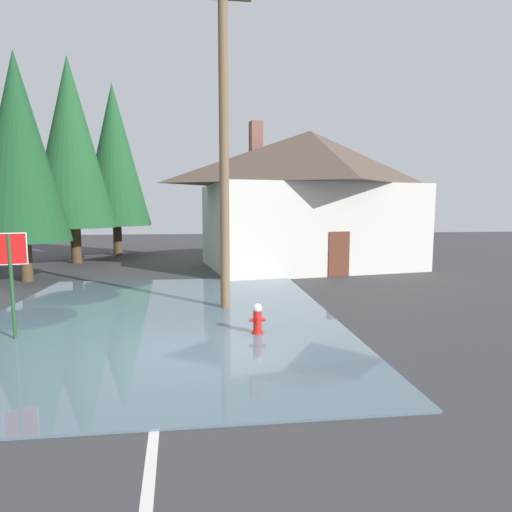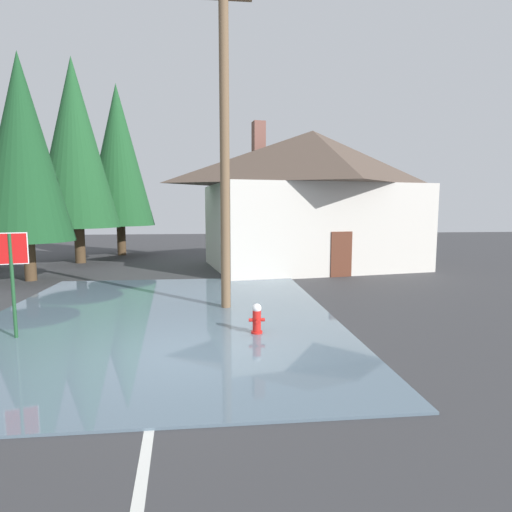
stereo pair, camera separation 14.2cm
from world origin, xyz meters
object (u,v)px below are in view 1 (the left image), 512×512
stop_sign_near (10,264)px  pine_tree_mid_left (19,148)px  pine_tree_short_left (71,143)px  fire_hydrant (257,320)px  house (309,197)px  pine_tree_far_center (114,156)px  utility_pole (224,142)px

stop_sign_near → pine_tree_mid_left: 9.42m
stop_sign_near → pine_tree_short_left: 14.75m
fire_hydrant → pine_tree_short_left: bearing=120.8°
house → pine_tree_short_left: (-12.35, 2.74, 2.88)m
house → stop_sign_near: bearing=-131.2°
stop_sign_near → pine_tree_short_left: size_ratio=0.23×
fire_hydrant → pine_tree_far_center: (-6.89, 17.64, 5.91)m
house → pine_tree_mid_left: pine_tree_mid_left is taller
fire_hydrant → house: 12.34m
utility_pole → pine_tree_mid_left: bearing=144.6°
stop_sign_near → pine_tree_mid_left: size_ratio=0.27×
pine_tree_mid_left → pine_tree_far_center: 9.47m
pine_tree_short_left → pine_tree_far_center: (1.44, 3.69, -0.17)m
utility_pole → pine_tree_far_center: bearing=112.6°
pine_tree_mid_left → pine_tree_far_center: pine_tree_far_center is taller
stop_sign_near → house: bearing=48.8°
utility_pole → pine_tree_short_left: pine_tree_short_left is taller
pine_tree_mid_left → pine_tree_far_center: size_ratio=0.86×
pine_tree_mid_left → fire_hydrant: bearing=-44.1°
house → pine_tree_short_left: 12.97m
fire_hydrant → pine_tree_mid_left: size_ratio=0.08×
house → utility_pole: bearing=-118.7°
pine_tree_mid_left → pine_tree_far_center: (1.74, 9.27, 0.86)m
fire_hydrant → pine_tree_far_center: size_ratio=0.07×
house → pine_tree_short_left: pine_tree_short_left is taller
utility_pole → pine_tree_short_left: bearing=124.3°
fire_hydrant → utility_pole: 5.31m
fire_hydrant → pine_tree_mid_left: 13.04m
fire_hydrant → pine_tree_short_left: (-8.33, 13.96, 6.08)m
pine_tree_short_left → house: bearing=-12.5°
utility_pole → pine_tree_short_left: (-7.68, 11.27, 1.54)m
utility_pole → house: bearing=61.3°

